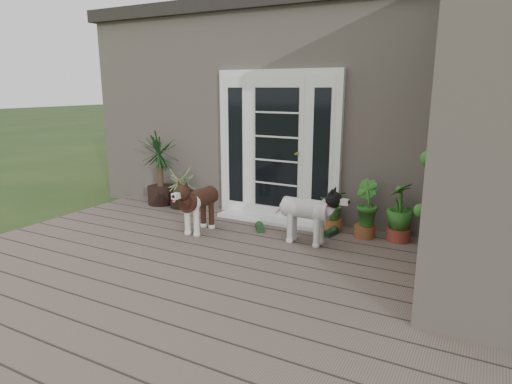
% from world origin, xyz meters
% --- Properties ---
extents(deck, '(6.20, 4.60, 0.12)m').
position_xyz_m(deck, '(0.00, 0.40, 0.06)').
color(deck, '#6B5B4C').
rests_on(deck, ground).
extents(house_main, '(7.40, 4.00, 3.10)m').
position_xyz_m(house_main, '(0.00, 4.65, 1.55)').
color(house_main, '#665E54').
rests_on(house_main, ground).
extents(roof_main, '(7.60, 4.20, 0.20)m').
position_xyz_m(roof_main, '(0.00, 4.65, 3.20)').
color(roof_main, '#2D2826').
rests_on(roof_main, house_main).
extents(door_unit, '(1.90, 0.14, 2.15)m').
position_xyz_m(door_unit, '(-0.20, 2.60, 1.19)').
color(door_unit, white).
rests_on(door_unit, deck).
extents(door_step, '(1.60, 0.40, 0.05)m').
position_xyz_m(door_step, '(-0.20, 2.40, 0.14)').
color(door_step, white).
rests_on(door_step, deck).
extents(brindle_dog, '(0.35, 0.80, 0.66)m').
position_xyz_m(brindle_dog, '(-0.83, 1.50, 0.45)').
color(brindle_dog, '#3C2116').
rests_on(brindle_dog, deck).
extents(white_dog, '(0.79, 0.35, 0.65)m').
position_xyz_m(white_dog, '(0.60, 1.75, 0.45)').
color(white_dog, white).
rests_on(white_dog, deck).
extents(spider_plant, '(0.79, 0.79, 0.69)m').
position_xyz_m(spider_plant, '(-1.81, 2.40, 0.47)').
color(spider_plant, '#A1B56F').
rests_on(spider_plant, deck).
extents(yucca, '(0.87, 0.87, 1.20)m').
position_xyz_m(yucca, '(-2.25, 2.40, 0.72)').
color(yucca, black).
rests_on(yucca, deck).
extents(herb_a, '(0.48, 0.48, 0.49)m').
position_xyz_m(herb_a, '(0.74, 2.40, 0.36)').
color(herb_a, '#1E5A19').
rests_on(herb_a, deck).
extents(herb_b, '(0.51, 0.51, 0.54)m').
position_xyz_m(herb_b, '(1.19, 2.34, 0.39)').
color(herb_b, '#275418').
rests_on(herb_b, deck).
extents(herb_c, '(0.49, 0.49, 0.62)m').
position_xyz_m(herb_c, '(1.61, 2.40, 0.43)').
color(herb_c, '#205C1A').
rests_on(herb_c, deck).
extents(sapling, '(0.55, 0.55, 1.82)m').
position_xyz_m(sapling, '(2.14, 1.49, 1.03)').
color(sapling, '#204E16').
rests_on(sapling, deck).
extents(clog_left, '(0.27, 0.31, 0.09)m').
position_xyz_m(clog_left, '(-0.14, 1.92, 0.16)').
color(clog_left, '#153416').
rests_on(clog_left, deck).
extents(clog_right, '(0.19, 0.31, 0.09)m').
position_xyz_m(clog_right, '(0.78, 2.20, 0.16)').
color(clog_right, black).
rests_on(clog_right, deck).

